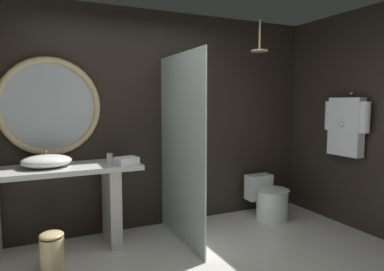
# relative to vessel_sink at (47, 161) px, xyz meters

# --- Properties ---
(back_wall_panel) EXTENTS (4.80, 0.10, 2.60)m
(back_wall_panel) POSITION_rel_vessel_sink_xyz_m (1.07, 0.36, 0.36)
(back_wall_panel) COLOR black
(back_wall_panel) RESTS_ON ground_plane
(side_wall_right) EXTENTS (0.10, 2.47, 2.60)m
(side_wall_right) POSITION_rel_vessel_sink_xyz_m (3.42, -0.78, 0.36)
(side_wall_right) COLOR black
(side_wall_right) RESTS_ON ground_plane
(vanity_counter) EXTENTS (1.70, 0.58, 0.88)m
(vanity_counter) POSITION_rel_vessel_sink_xyz_m (0.06, -0.00, -0.38)
(vanity_counter) COLOR silver
(vanity_counter) RESTS_ON ground_plane
(vessel_sink) EXTENTS (0.48, 0.39, 0.16)m
(vessel_sink) POSITION_rel_vessel_sink_xyz_m (0.00, 0.00, 0.00)
(vessel_sink) COLOR white
(vessel_sink) RESTS_ON vanity_counter
(tumbler_cup) EXTENTS (0.06, 0.06, 0.11)m
(tumbler_cup) POSITION_rel_vessel_sink_xyz_m (0.61, -0.02, -0.01)
(tumbler_cup) COLOR silver
(tumbler_cup) RESTS_ON vanity_counter
(round_wall_mirror) EXTENTS (1.04, 0.07, 1.04)m
(round_wall_mirror) POSITION_rel_vessel_sink_xyz_m (0.06, 0.27, 0.53)
(round_wall_mirror) COLOR #D6B77F
(shower_glass_panel) EXTENTS (0.02, 1.17, 2.03)m
(shower_glass_panel) POSITION_rel_vessel_sink_xyz_m (1.33, -0.28, 0.08)
(shower_glass_panel) COLOR silver
(shower_glass_panel) RESTS_ON ground_plane
(rain_shower_head) EXTENTS (0.20, 0.20, 0.38)m
(rain_shower_head) POSITION_rel_vessel_sink_xyz_m (2.40, -0.17, 1.23)
(rain_shower_head) COLOR #D6B77F
(hanging_bathrobe) EXTENTS (0.20, 0.61, 0.76)m
(hanging_bathrobe) POSITION_rel_vessel_sink_xyz_m (3.27, -0.72, 0.31)
(hanging_bathrobe) COLOR #D6B77F
(toilet) EXTENTS (0.42, 0.62, 0.53)m
(toilet) POSITION_rel_vessel_sink_xyz_m (2.66, -0.09, -0.70)
(toilet) COLOR white
(toilet) RESTS_ON ground_plane
(waste_bin) EXTENTS (0.21, 0.21, 0.38)m
(waste_bin) POSITION_rel_vessel_sink_xyz_m (-0.00, -0.45, -0.75)
(waste_bin) COLOR #D6B77F
(waste_bin) RESTS_ON ground_plane
(folded_hand_towel) EXTENTS (0.25, 0.21, 0.08)m
(folded_hand_towel) POSITION_rel_vessel_sink_xyz_m (0.75, -0.19, -0.02)
(folded_hand_towel) COLOR white
(folded_hand_towel) RESTS_ON vanity_counter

